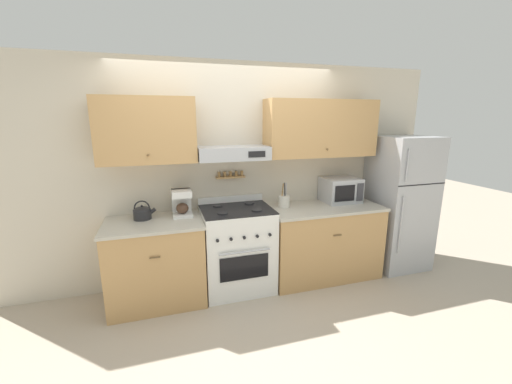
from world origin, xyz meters
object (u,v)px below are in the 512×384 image
object	(u,v)px
tea_kettle	(142,212)
utensil_crock	(284,201)
stove_range	(237,248)
coffee_maker	(182,202)
refrigerator	(399,203)
microwave	(340,190)

from	to	relation	value
tea_kettle	utensil_crock	bearing A→B (deg)	0.00
stove_range	coffee_maker	world-z (taller)	coffee_maker
refrigerator	tea_kettle	bearing A→B (deg)	177.64
stove_range	coffee_maker	bearing A→B (deg)	166.64
microwave	utensil_crock	xyz separation A→B (m)	(-0.77, -0.02, -0.08)
stove_range	microwave	world-z (taller)	microwave
tea_kettle	microwave	world-z (taller)	microwave
stove_range	microwave	xyz separation A→B (m)	(1.38, 0.13, 0.57)
tea_kettle	microwave	xyz separation A→B (m)	(2.36, 0.02, 0.08)
stove_range	microwave	bearing A→B (deg)	5.24
stove_range	refrigerator	xyz separation A→B (m)	(2.17, -0.02, 0.37)
tea_kettle	microwave	size ratio (longest dim) A/B	0.53
refrigerator	utensil_crock	xyz separation A→B (m)	(-1.57, 0.13, 0.11)
utensil_crock	microwave	bearing A→B (deg)	1.32
refrigerator	utensil_crock	world-z (taller)	refrigerator
stove_range	tea_kettle	size ratio (longest dim) A/B	4.40
stove_range	coffee_maker	distance (m)	0.82
tea_kettle	utensil_crock	size ratio (longest dim) A/B	0.81
coffee_maker	stove_range	bearing A→B (deg)	-13.36
stove_range	refrigerator	distance (m)	2.21
stove_range	utensil_crock	world-z (taller)	utensil_crock
refrigerator	utensil_crock	size ratio (longest dim) A/B	5.89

